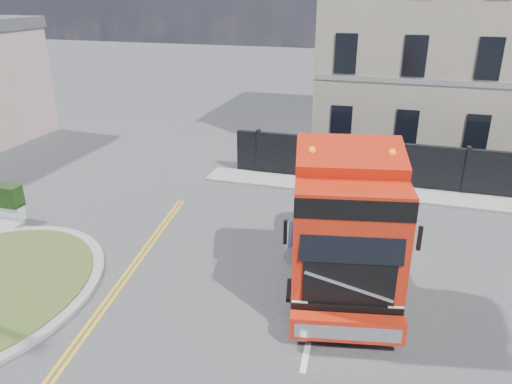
% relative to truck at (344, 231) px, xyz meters
% --- Properties ---
extents(ground, '(120.00, 120.00, 0.00)m').
position_rel_truck_xyz_m(ground, '(-3.06, -0.18, -1.96)').
color(ground, '#424244').
rests_on(ground, ground).
extents(hoarding_fence, '(18.80, 0.25, 2.00)m').
position_rel_truck_xyz_m(hoarding_fence, '(3.49, 8.82, -0.96)').
color(hoarding_fence, black).
rests_on(hoarding_fence, ground).
extents(georgian_building, '(12.30, 10.30, 12.80)m').
position_rel_truck_xyz_m(georgian_building, '(2.94, 16.32, 3.82)').
color(georgian_building, beige).
rests_on(georgian_building, ground).
extents(pavement_far, '(20.00, 1.60, 0.12)m').
position_rel_truck_xyz_m(pavement_far, '(2.94, 7.92, -1.90)').
color(pavement_far, gray).
rests_on(pavement_far, ground).
extents(truck, '(4.06, 7.67, 4.36)m').
position_rel_truck_xyz_m(truck, '(0.00, 0.00, 0.00)').
color(truck, black).
rests_on(truck, ground).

